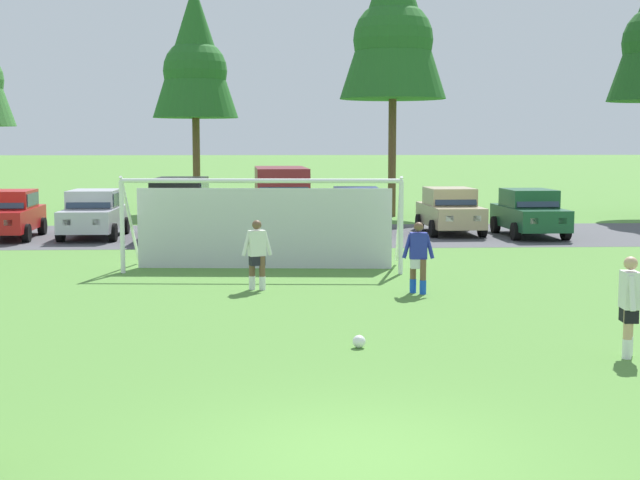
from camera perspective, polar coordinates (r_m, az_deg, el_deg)
ground_plane at (r=24.92m, az=-0.71°, el=-1.74°), size 400.00×400.00×0.00m
parking_lot_strip at (r=33.45m, az=-1.23°, el=0.31°), size 52.00×8.40×0.01m
soccer_ball at (r=15.33m, az=2.48°, el=-6.41°), size 0.22×0.22×0.22m
soccer_goal at (r=24.46m, az=-3.58°, el=1.14°), size 7.54×2.47×2.57m
player_striker_near at (r=15.35m, az=18.91°, el=-4.01°), size 0.26×0.73×1.64m
player_midfield_center at (r=21.16m, az=-3.99°, el=-0.95°), size 0.74×0.36×1.64m
player_defender_far at (r=20.71m, az=6.21°, el=-1.12°), size 0.73×0.35×1.64m
parked_car_slot_far_left at (r=34.10m, az=-19.04°, el=1.55°), size 2.19×4.28×1.72m
parked_car_slot_left at (r=33.50m, az=-14.06°, el=1.63°), size 2.04×4.20×1.72m
parked_car_slot_center_left at (r=32.58m, az=-8.83°, el=2.04°), size 2.23×4.65×2.16m
parked_car_slot_center at (r=32.74m, az=-2.45°, el=2.53°), size 2.37×4.89×2.52m
parked_car_slot_center_right at (r=34.15m, az=2.29°, el=1.90°), size 2.16×4.26×1.72m
parked_car_slot_right at (r=34.32m, az=8.20°, el=1.86°), size 2.16×4.26×1.72m
parked_car_slot_far_right at (r=33.83m, az=13.07°, el=1.70°), size 2.15×4.26×1.72m
tree_mid_left at (r=44.91m, az=-7.90°, el=11.45°), size 4.13×4.13×11.02m
tree_center_back at (r=42.06m, az=4.64°, el=13.63°), size 4.84×4.84×12.90m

